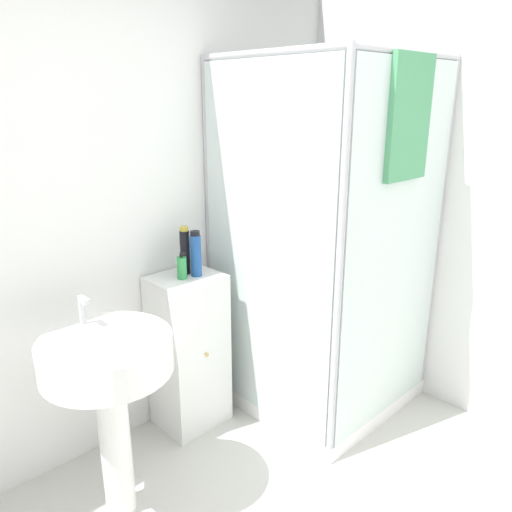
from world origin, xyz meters
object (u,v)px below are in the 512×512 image
soap_dispenser (182,267)px  shampoo_bottle_tall_black (185,251)px  shampoo_bottle_blue (196,254)px  sink (108,375)px

soap_dispenser → shampoo_bottle_tall_black: size_ratio=0.58×
soap_dispenser → shampoo_bottle_blue: size_ratio=0.61×
sink → soap_dispenser: bearing=25.6°
sink → shampoo_bottle_tall_black: size_ratio=3.81×
sink → soap_dispenser: soap_dispenser is taller
soap_dispenser → shampoo_bottle_blue: shampoo_bottle_blue is taller
shampoo_bottle_blue → shampoo_bottle_tall_black: bearing=104.8°
soap_dispenser → shampoo_bottle_tall_black: (0.06, 0.05, 0.07)m
shampoo_bottle_tall_black → shampoo_bottle_blue: size_ratio=1.06×
sink → shampoo_bottle_tall_black: shampoo_bottle_tall_black is taller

